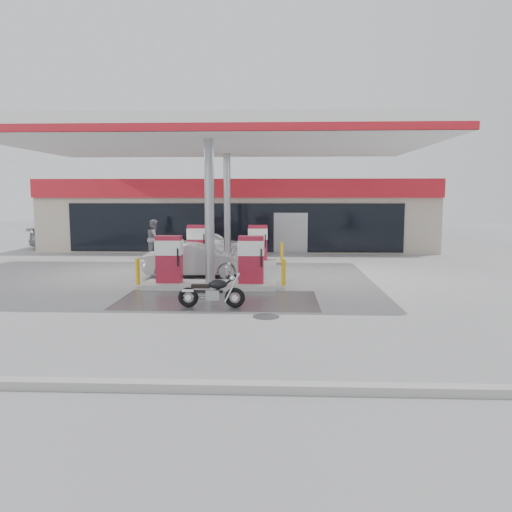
% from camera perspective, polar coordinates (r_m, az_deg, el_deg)
% --- Properties ---
extents(ground, '(90.00, 90.00, 0.00)m').
position_cam_1_polar(ground, '(15.22, -6.25, -5.01)').
color(ground, gray).
rests_on(ground, ground).
extents(wet_patch, '(6.00, 3.00, 0.00)m').
position_cam_1_polar(wet_patch, '(15.16, -4.37, -5.04)').
color(wet_patch, '#4C4C4F').
rests_on(wet_patch, ground).
extents(drain_cover, '(0.70, 0.70, 0.01)m').
position_cam_1_polar(drain_cover, '(13.11, 1.16, -6.93)').
color(drain_cover, '#38383A').
rests_on(drain_cover, ground).
extents(kerb, '(28.00, 0.25, 0.15)m').
position_cam_1_polar(kerb, '(8.62, -13.46, -14.20)').
color(kerb, gray).
rests_on(kerb, ground).
extents(store_building, '(22.00, 8.22, 4.00)m').
position_cam_1_polar(store_building, '(30.76, -1.82, 4.88)').
color(store_building, '#AAA28E').
rests_on(store_building, ground).
extents(canopy, '(16.00, 10.02, 5.51)m').
position_cam_1_polar(canopy, '(19.96, -4.25, 13.07)').
color(canopy, silver).
rests_on(canopy, ground).
extents(pump_island_near, '(5.14, 1.30, 1.78)m').
position_cam_1_polar(pump_island_near, '(17.05, -5.27, -1.28)').
color(pump_island_near, '#9E9E99').
rests_on(pump_island_near, ground).
extents(pump_island_far, '(5.14, 1.30, 1.78)m').
position_cam_1_polar(pump_island_far, '(22.96, -3.28, 0.89)').
color(pump_island_far, '#9E9E99').
rests_on(pump_island_far, ground).
extents(parked_motorcycle, '(1.90, 0.73, 0.97)m').
position_cam_1_polar(parked_motorcycle, '(14.11, -4.98, -4.17)').
color(parked_motorcycle, black).
rests_on(parked_motorcycle, ground).
extents(sedan_white, '(3.83, 2.10, 1.23)m').
position_cam_1_polar(sedan_white, '(26.26, -4.95, 1.44)').
color(sedan_white, white).
rests_on(sedan_white, ground).
extents(attendant, '(0.82, 1.01, 1.93)m').
position_cam_1_polar(attendant, '(25.62, -11.54, 1.97)').
color(attendant, slate).
rests_on(attendant, ground).
extents(hatchback_silver, '(4.06, 1.69, 1.31)m').
position_cam_1_polar(hatchback_silver, '(19.33, -6.72, -0.48)').
color(hatchback_silver, '#969A9E').
rests_on(hatchback_silver, ground).
extents(parked_car_left, '(4.33, 1.77, 1.25)m').
position_cam_1_polar(parked_car_left, '(31.33, -20.67, 1.94)').
color(parked_car_left, gray).
rests_on(parked_car_left, ground).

